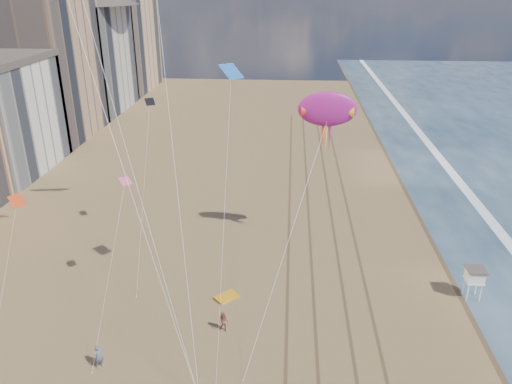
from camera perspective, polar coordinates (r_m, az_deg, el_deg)
wet_sand at (r=64.34m, az=22.13°, el=-3.44°), size 260.00×260.00×0.00m
foam at (r=65.79m, az=25.61°, el=-3.46°), size 260.00×260.00×0.00m
tracks at (r=52.40m, az=7.84°, el=-8.04°), size 7.68×120.00×0.01m
buildings at (r=92.73m, az=-25.24°, el=12.77°), size 34.72×131.35×29.00m
lifeguard_stand at (r=49.66m, az=23.73°, el=-8.76°), size 1.70×1.70×3.06m
grounded_kite at (r=46.84m, az=-3.38°, el=-11.88°), size 2.42×2.38×0.24m
show_kite at (r=48.65m, az=8.16°, el=9.30°), size 5.75×10.25×24.98m
kite_flyer_a at (r=41.01m, az=-17.52°, el=-17.51°), size 0.85×0.83×1.97m
kite_flyer_b at (r=42.63m, az=-3.72°, el=-14.61°), size 1.02×0.87×1.83m
small_kites at (r=39.15m, az=-11.59°, el=7.82°), size 15.62×18.66×9.83m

